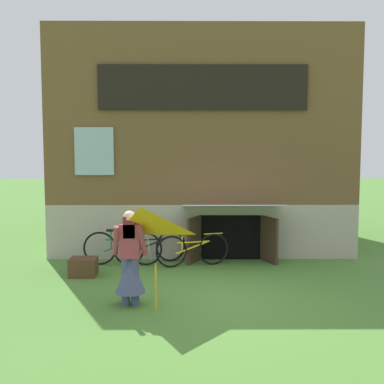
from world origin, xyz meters
The scene contains 8 objects.
ground_plane centered at (0.00, 0.00, 0.00)m, with size 60.00×60.00×0.00m, color #4C7F33.
log_house centered at (0.00, 5.40, 2.74)m, with size 7.36×5.92×5.49m.
person centered at (-1.32, -0.36, 0.68)m, with size 0.61×0.52×1.61m.
kite centered at (-1.08, -0.93, 1.30)m, with size 1.17×1.19×1.61m.
bicycle_yellow centered at (-0.24, 2.34, 0.37)m, with size 1.64×0.49×0.77m.
bicycle_black centered at (-1.21, 2.63, 0.37)m, with size 1.62×0.60×0.77m.
bicycle_green centered at (-1.81, 2.44, 0.39)m, with size 1.79×0.15×0.81m.
wooden_crate centered at (-2.50, 1.53, 0.19)m, with size 0.55×0.46×0.37m, color #4C331E.
Camera 1 is at (-0.34, -8.60, 2.74)m, focal length 46.76 mm.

